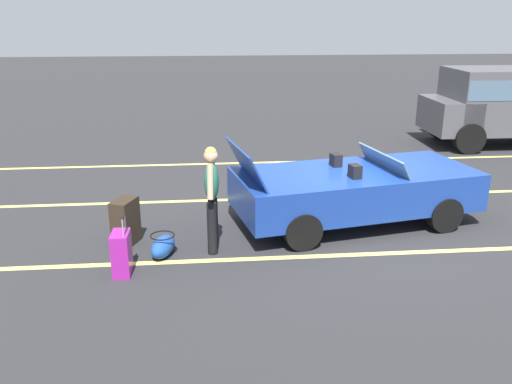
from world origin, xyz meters
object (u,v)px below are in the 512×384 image
(suitcase_medium_bright, at_px, (122,253))
(traveler_person, at_px, (212,194))
(convertible_car, at_px, (365,189))
(parked_pickup_truck_near, at_px, (504,105))
(suitcase_large_black, at_px, (125,222))
(duffel_bag, at_px, (163,246))

(suitcase_medium_bright, relative_size, traveler_person, 0.53)
(convertible_car, relative_size, parked_pickup_truck_near, 0.88)
(convertible_car, xyz_separation_m, suitcase_medium_bright, (-3.94, -1.67, -0.28))
(traveler_person, distance_m, parked_pickup_truck_near, 10.29)
(suitcase_large_black, bearing_deg, suitcase_medium_bright, 116.20)
(duffel_bag, bearing_deg, suitcase_medium_bright, -133.87)
(duffel_bag, xyz_separation_m, parked_pickup_truck_near, (8.85, 6.45, 0.95))
(traveler_person, xyz_separation_m, parked_pickup_truck_near, (8.10, 6.34, 0.18))
(suitcase_large_black, height_order, duffel_bag, suitcase_large_black)
(parked_pickup_truck_near, bearing_deg, duffel_bag, 37.20)
(convertible_car, relative_size, traveler_person, 2.68)
(traveler_person, bearing_deg, suitcase_large_black, 169.30)
(suitcase_medium_bright, bearing_deg, suitcase_large_black, -84.81)
(duffel_bag, relative_size, parked_pickup_truck_near, 0.14)
(suitcase_large_black, distance_m, duffel_bag, 0.82)
(suitcase_large_black, bearing_deg, traveler_person, -174.73)
(parked_pickup_truck_near, bearing_deg, traveler_person, 39.19)
(suitcase_large_black, xyz_separation_m, parked_pickup_truck_near, (9.47, 5.95, 0.74))
(parked_pickup_truck_near, bearing_deg, convertible_car, 45.56)
(suitcase_large_black, relative_size, traveler_person, 0.45)
(suitcase_medium_bright, xyz_separation_m, duffel_bag, (0.52, 0.54, -0.15))
(duffel_bag, bearing_deg, suitcase_large_black, 140.73)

